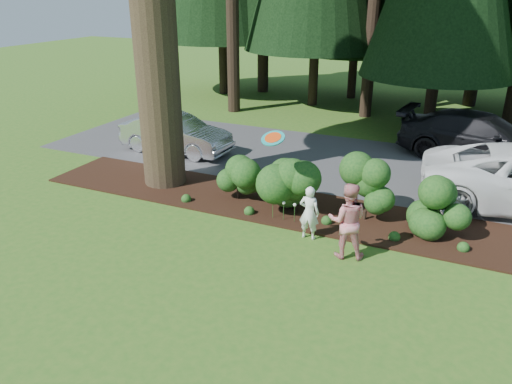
# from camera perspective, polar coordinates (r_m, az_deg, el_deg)

# --- Properties ---
(ground) EXTENTS (80.00, 80.00, 0.00)m
(ground) POSITION_cam_1_polar(r_m,az_deg,el_deg) (10.88, -0.11, -8.68)
(ground) COLOR #2F5F1B
(ground) RESTS_ON ground
(mulch_bed) EXTENTS (16.00, 2.50, 0.05)m
(mulch_bed) POSITION_cam_1_polar(r_m,az_deg,el_deg) (13.55, 5.65, -2.05)
(mulch_bed) COLOR black
(mulch_bed) RESTS_ON ground
(driveway) EXTENTS (22.00, 6.00, 0.03)m
(driveway) POSITION_cam_1_polar(r_m,az_deg,el_deg) (17.35, 10.32, 3.27)
(driveway) COLOR #38383A
(driveway) RESTS_ON ground
(shrub_row) EXTENTS (6.53, 1.60, 1.61)m
(shrub_row) POSITION_cam_1_polar(r_m,az_deg,el_deg) (12.94, 8.83, 0.34)
(shrub_row) COLOR #133E15
(shrub_row) RESTS_ON ground
(lily_cluster) EXTENTS (0.69, 0.09, 0.57)m
(lily_cluster) POSITION_cam_1_polar(r_m,az_deg,el_deg) (12.72, 3.18, -1.34)
(lily_cluster) COLOR #133E15
(lily_cluster) RESTS_ON ground
(car_silver_wagon) EXTENTS (4.15, 1.54, 1.35)m
(car_silver_wagon) POSITION_cam_1_polar(r_m,az_deg,el_deg) (18.24, -9.14, 6.58)
(car_silver_wagon) COLOR #BABABF
(car_silver_wagon) RESTS_ON driveway
(car_dark_suv) EXTENTS (5.73, 2.92, 1.59)m
(car_dark_suv) POSITION_cam_1_polar(r_m,az_deg,el_deg) (18.87, 24.29, 5.77)
(car_dark_suv) COLOR black
(car_dark_suv) RESTS_ON driveway
(child) EXTENTS (0.49, 0.32, 1.34)m
(child) POSITION_cam_1_polar(r_m,az_deg,el_deg) (11.86, 6.10, -2.36)
(child) COLOR white
(child) RESTS_ON ground
(adult) EXTENTS (1.00, 0.87, 1.75)m
(adult) POSITION_cam_1_polar(r_m,az_deg,el_deg) (11.11, 10.39, -3.25)
(adult) COLOR red
(adult) RESTS_ON ground
(frisbee) EXTENTS (0.57, 0.52, 0.27)m
(frisbee) POSITION_cam_1_polar(r_m,az_deg,el_deg) (11.58, 1.95, 6.18)
(frisbee) COLOR teal
(frisbee) RESTS_ON ground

